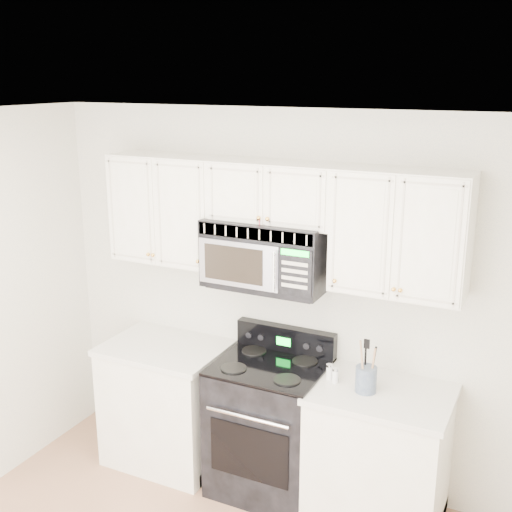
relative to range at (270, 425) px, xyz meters
The scene contains 9 objects.
room 1.66m from the range, 91.37° to the right, with size 3.51×3.51×2.61m.
base_cabinet_left 0.84m from the range, behind, with size 0.86×0.65×0.92m.
base_cabinet_right 0.77m from the range, ahead, with size 0.86×0.65×0.92m.
range is the anchor object (origin of this frame).
upper_cabinets 1.46m from the range, 103.73° to the left, with size 2.44×0.37×0.75m.
microwave 1.20m from the range, 126.61° to the left, with size 0.81×0.45×0.45m.
utensil_crock 0.86m from the range, ahead, with size 0.13×0.13×0.35m.
shaker_salt 0.64m from the range, ahead, with size 0.04×0.04×0.10m.
shaker_pepper 0.67m from the range, ahead, with size 0.04×0.04×0.10m.
Camera 1 is at (1.66, -2.12, 2.80)m, focal length 45.00 mm.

